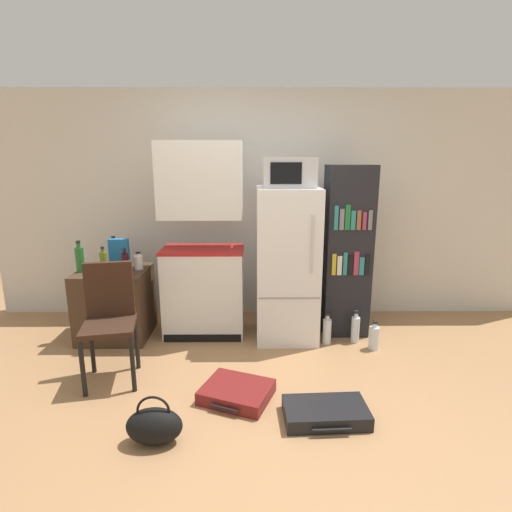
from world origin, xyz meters
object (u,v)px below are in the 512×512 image
at_px(bottle_ketchup_red, 126,256).
at_px(suitcase_small_flat, 237,392).
at_px(bowl, 113,274).
at_px(water_bottle_back, 355,329).
at_px(water_bottle_front, 374,337).
at_px(microwave, 289,172).
at_px(suitcase_large_flat, 326,413).
at_px(bottle_milk_white, 139,262).
at_px(bottle_wine_dark, 125,262).
at_px(water_bottle_middle, 327,330).
at_px(bottle_green_tall, 80,259).
at_px(bottle_blue_soda, 114,253).
at_px(chair, 109,311).
at_px(refrigerator, 287,265).
at_px(bottle_olive_oil, 104,262).
at_px(cereal_box, 119,254).
at_px(bookshelf, 347,251).
at_px(kitchen_hutch, 203,248).
at_px(side_table, 115,303).
at_px(handbag, 154,426).

height_order(bottle_ketchup_red, suitcase_small_flat, bottle_ketchup_red).
distance_m(bowl, suitcase_small_flat, 1.65).
xyz_separation_m(bowl, water_bottle_back, (2.33, 0.04, -0.58)).
bearing_deg(water_bottle_front, microwave, 158.93).
relative_size(suitcase_large_flat, water_bottle_front, 2.07).
height_order(bottle_milk_white, suitcase_small_flat, bottle_milk_white).
bearing_deg(bottle_milk_white, bottle_wine_dark, -123.04).
height_order(suitcase_large_flat, water_bottle_middle, water_bottle_middle).
bearing_deg(water_bottle_middle, water_bottle_front, -17.02).
bearing_deg(microwave, water_bottle_front, -21.07).
height_order(microwave, bottle_green_tall, microwave).
relative_size(bottle_blue_soda, chair, 0.32).
xyz_separation_m(microwave, bottle_green_tall, (-2.02, -0.06, -0.82)).
xyz_separation_m(refrigerator, bottle_olive_oil, (-1.78, -0.09, 0.05)).
distance_m(cereal_box, water_bottle_front, 2.63).
relative_size(bookshelf, bottle_wine_dark, 6.97).
bearing_deg(water_bottle_back, bottle_green_tall, 177.89).
distance_m(kitchen_hutch, cereal_box, 0.84).
distance_m(microwave, bowl, 1.91).
bearing_deg(bottle_ketchup_red, cereal_box, -93.22).
bearing_deg(bottle_ketchup_red, water_bottle_back, -9.90).
distance_m(refrigerator, bottle_ketchup_red, 1.69).
xyz_separation_m(side_table, bottle_wine_dark, (0.17, -0.10, 0.45)).
bearing_deg(side_table, handbag, -64.48).
bearing_deg(cereal_box, suitcase_large_flat, -38.22).
height_order(water_bottle_front, water_bottle_back, water_bottle_back).
xyz_separation_m(microwave, bottle_blue_soda, (-1.77, 0.21, -0.82)).
bearing_deg(suitcase_small_flat, water_bottle_front, 53.49).
height_order(bottle_wine_dark, cereal_box, cereal_box).
relative_size(bottle_ketchup_red, water_bottle_front, 0.67).
xyz_separation_m(cereal_box, water_bottle_middle, (2.07, -0.26, -0.72)).
xyz_separation_m(bottle_blue_soda, bowl, (0.12, -0.41, -0.11)).
relative_size(refrigerator, bottle_green_tall, 4.85).
xyz_separation_m(bookshelf, bottle_ketchup_red, (-2.28, 0.13, -0.08)).
height_order(chair, water_bottle_middle, chair).
relative_size(side_table, handbag, 1.95).
bearing_deg(bottle_olive_oil, microwave, 2.83).
bearing_deg(handbag, bottle_wine_dark, 111.70).
bearing_deg(suitcase_large_flat, bowl, 144.21).
distance_m(side_table, bottle_blue_soda, 0.52).
xyz_separation_m(microwave, cereal_box, (-1.68, 0.08, -0.80)).
bearing_deg(bottle_ketchup_red, microwave, -8.52).
distance_m(water_bottle_front, water_bottle_middle, 0.45).
xyz_separation_m(microwave, bowl, (-1.66, -0.19, -0.93)).
height_order(water_bottle_front, water_bottle_middle, water_bottle_middle).
relative_size(kitchen_hutch, bottle_green_tall, 6.22).
bearing_deg(suitcase_small_flat, chair, -176.44).
bearing_deg(microwave, bottle_green_tall, -178.31).
bearing_deg(bottle_blue_soda, bottle_green_tall, -131.81).
distance_m(suitcase_large_flat, water_bottle_front, 1.25).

